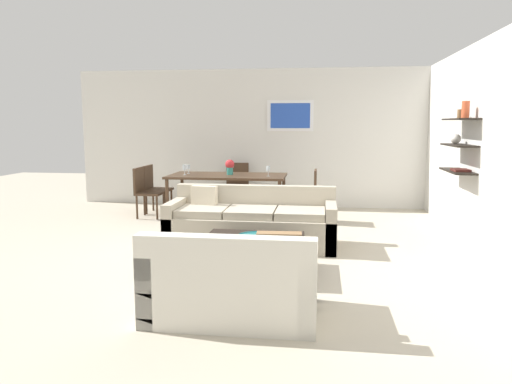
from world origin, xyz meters
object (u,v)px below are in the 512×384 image
(decorative_bowl, at_px, (255,237))
(sofa_beige, at_px, (252,224))
(candle_jar, at_px, (282,235))
(dining_chair_head, at_px, (237,182))
(loveseat_white, at_px, (234,283))
(centerpiece_vase, at_px, (230,166))
(dining_table, at_px, (227,178))
(wine_glass_left_near, at_px, (185,167))
(wine_glass_head, at_px, (232,166))
(dining_chair_right_near, at_px, (308,192))
(wine_glass_right_near, at_px, (268,169))
(dining_chair_left_near, at_px, (145,189))
(coffee_table, at_px, (253,256))
(wine_glass_left_far, at_px, (188,167))
(dining_chair_left_far, at_px, (154,186))

(decorative_bowl, bearing_deg, sofa_beige, 100.16)
(candle_jar, distance_m, dining_chair_head, 4.11)
(loveseat_white, relative_size, centerpiece_vase, 5.37)
(sofa_beige, xyz_separation_m, candle_jar, (0.50, -1.09, 0.12))
(sofa_beige, bearing_deg, loveseat_white, -85.31)
(loveseat_white, height_order, centerpiece_vase, centerpiece_vase)
(dining_table, distance_m, wine_glass_left_near, 0.77)
(sofa_beige, relative_size, wine_glass_head, 13.31)
(dining_chair_right_near, bearing_deg, centerpiece_vase, 169.30)
(dining_chair_right_near, bearing_deg, dining_table, 170.90)
(dining_chair_right_near, bearing_deg, wine_glass_head, 154.65)
(candle_jar, relative_size, wine_glass_right_near, 0.43)
(dining_chair_left_near, bearing_deg, dining_chair_right_near, 0.00)
(wine_glass_left_near, bearing_deg, dining_chair_head, 54.70)
(coffee_table, height_order, decorative_bowl, decorative_bowl)
(wine_glass_right_near, height_order, wine_glass_left_far, wine_glass_right_near)
(wine_glass_right_near, bearing_deg, wine_glass_left_near, 180.00)
(loveseat_white, bearing_deg, wine_glass_left_far, 110.12)
(centerpiece_vase, bearing_deg, dining_chair_left_far, 172.43)
(dining_chair_left_far, height_order, centerpiece_vase, centerpiece_vase)
(loveseat_white, bearing_deg, candle_jar, 77.28)
(centerpiece_vase, bearing_deg, dining_table, -138.17)
(loveseat_white, xyz_separation_m, dining_table, (-0.91, 4.36, 0.40))
(wine_glass_head, relative_size, centerpiece_vase, 0.63)
(loveseat_white, bearing_deg, dining_chair_right_near, 82.84)
(dining_table, distance_m, dining_chair_left_near, 1.45)
(decorative_bowl, distance_m, dining_chair_left_far, 4.15)
(coffee_table, xyz_separation_m, dining_chair_left_far, (-2.32, 3.38, 0.31))
(dining_chair_left_far, bearing_deg, dining_chair_right_near, -9.10)
(dining_chair_left_far, relative_size, wine_glass_right_near, 5.04)
(dining_chair_right_near, xyz_separation_m, wine_glass_head, (-1.42, 0.68, 0.37))
(sofa_beige, height_order, decorative_bowl, sofa_beige)
(wine_glass_right_near, bearing_deg, decorative_bowl, -86.30)
(wine_glass_left_near, bearing_deg, dining_chair_left_far, 152.83)
(loveseat_white, relative_size, dining_chair_left_near, 1.62)
(dining_chair_right_near, distance_m, wine_glass_head, 1.62)
(candle_jar, height_order, wine_glass_right_near, wine_glass_right_near)
(dining_chair_left_far, xyz_separation_m, wine_glass_left_near, (0.69, -0.35, 0.38))
(wine_glass_left_near, height_order, wine_glass_left_far, wine_glass_left_near)
(sofa_beige, distance_m, wine_glass_left_far, 2.56)
(wine_glass_head, bearing_deg, dining_chair_left_near, -154.65)
(wine_glass_left_near, relative_size, wine_glass_right_near, 1.06)
(dining_chair_head, distance_m, dining_chair_right_near, 1.83)
(loveseat_white, relative_size, dining_chair_head, 1.62)
(sofa_beige, height_order, centerpiece_vase, centerpiece_vase)
(candle_jar, distance_m, dining_chair_left_far, 4.18)
(dining_chair_left_near, xyz_separation_m, wine_glass_head, (1.42, 0.68, 0.37))
(dining_chair_right_near, height_order, wine_glass_head, wine_glass_head)
(dining_table, height_order, dining_chair_head, dining_chair_head)
(dining_table, bearing_deg, dining_chair_left_far, 170.90)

